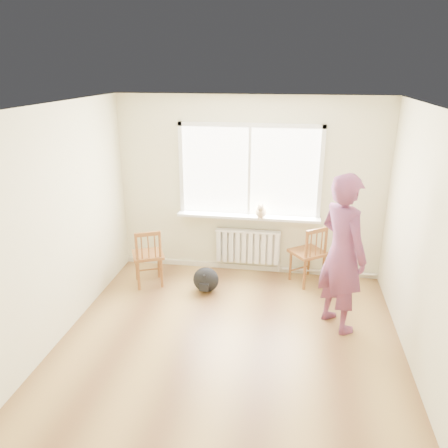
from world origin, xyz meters
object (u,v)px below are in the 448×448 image
at_px(person, 342,253).
at_px(backpack, 206,280).
at_px(chair_left, 148,257).
at_px(cat, 261,211).
at_px(chair_right, 310,255).

height_order(person, backpack, person).
height_order(chair_left, backpack, chair_left).
relative_size(chair_left, cat, 2.32).
bearing_deg(person, backpack, 36.04).
relative_size(chair_left, backpack, 2.39).
bearing_deg(backpack, person, -18.16).
height_order(chair_left, person, person).
relative_size(person, backpack, 5.29).
bearing_deg(person, cat, 5.51).
distance_m(chair_right, cat, 0.96).
xyz_separation_m(cat, backpack, (-0.71, -0.63, -0.87)).
xyz_separation_m(chair_right, person, (0.32, -1.07, 0.52)).
height_order(chair_left, cat, cat).
relative_size(person, cat, 5.15).
relative_size(chair_right, person, 0.47).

